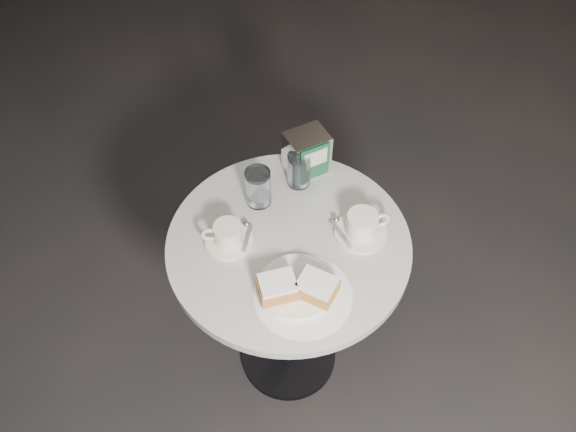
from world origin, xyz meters
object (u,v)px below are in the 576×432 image
(coffee_cup_right, at_px, (362,226))
(water_glass_left, at_px, (258,187))
(water_glass_right, at_px, (299,170))
(napkin_dispenser, at_px, (307,153))
(cafe_table, at_px, (289,278))
(coffee_cup_left, at_px, (228,235))
(beignet_plate, at_px, (297,287))

(coffee_cup_right, distance_m, water_glass_left, 0.32)
(coffee_cup_right, relative_size, water_glass_right, 1.50)
(water_glass_right, xyz_separation_m, napkin_dispenser, (0.03, 0.05, 0.02))
(cafe_table, xyz_separation_m, coffee_cup_left, (-0.17, 0.01, 0.23))
(beignet_plate, bearing_deg, coffee_cup_right, 40.94)
(beignet_plate, distance_m, napkin_dispenser, 0.45)
(coffee_cup_left, distance_m, napkin_dispenser, 0.37)
(coffee_cup_left, xyz_separation_m, water_glass_left, (0.10, 0.15, 0.03))
(coffee_cup_right, bearing_deg, coffee_cup_left, 170.88)
(beignet_plate, distance_m, coffee_cup_left, 0.25)
(cafe_table, height_order, water_glass_left, water_glass_left)
(cafe_table, bearing_deg, napkin_dispenser, 73.30)
(coffee_cup_left, relative_size, water_glass_right, 1.27)
(coffee_cup_right, height_order, napkin_dispenser, napkin_dispenser)
(water_glass_right, height_order, napkin_dispenser, napkin_dispenser)
(water_glass_left, bearing_deg, water_glass_right, 27.08)
(beignet_plate, bearing_deg, water_glass_left, 103.62)
(water_glass_left, height_order, water_glass_right, water_glass_left)
(coffee_cup_right, height_order, water_glass_right, water_glass_right)
(cafe_table, distance_m, napkin_dispenser, 0.39)
(beignet_plate, relative_size, napkin_dispenser, 1.51)
(water_glass_left, bearing_deg, coffee_cup_right, -28.09)
(beignet_plate, xyz_separation_m, coffee_cup_left, (-0.18, 0.18, 0.00))
(water_glass_left, bearing_deg, coffee_cup_left, -123.27)
(coffee_cup_left, bearing_deg, beignet_plate, -45.73)
(cafe_table, xyz_separation_m, water_glass_left, (-0.07, 0.16, 0.26))
(cafe_table, distance_m, water_glass_right, 0.34)
(coffee_cup_left, height_order, napkin_dispenser, napkin_dispenser)
(coffee_cup_left, distance_m, water_glass_right, 0.31)
(water_glass_right, bearing_deg, water_glass_left, -152.92)
(coffee_cup_left, bearing_deg, water_glass_right, 43.87)
(coffee_cup_right, xyz_separation_m, water_glass_right, (-0.16, 0.22, 0.02))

